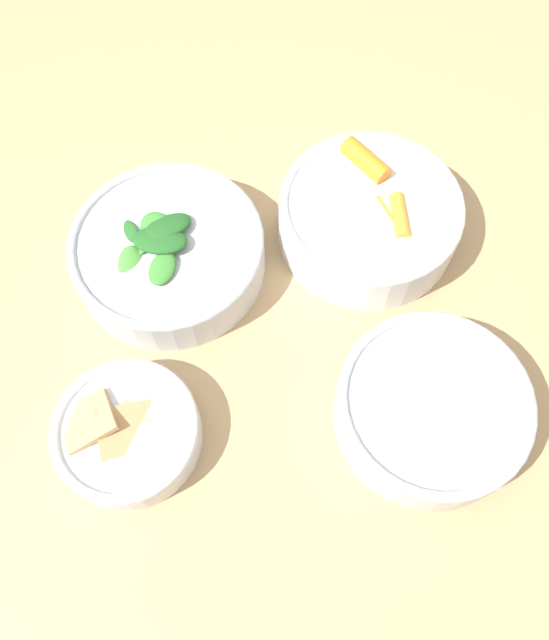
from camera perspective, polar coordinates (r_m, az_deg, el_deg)
name	(u,v)px	position (r m, az deg, el deg)	size (l,w,h in m)	color
ground_plane	(265,493)	(1.33, -0.84, -15.58)	(10.00, 10.00, 0.00)	#4C4238
dining_table	(258,395)	(0.72, -1.52, -6.89)	(1.14, 1.07, 0.73)	tan
bowl_carrots	(369,217)	(0.68, 8.67, 9.31)	(0.19, 0.19, 0.07)	white
bowl_greens	(168,252)	(0.66, -9.74, 6.13)	(0.20, 0.20, 0.07)	silver
bowl_beans_hotdog	(431,408)	(0.60, 14.08, -7.84)	(0.18, 0.18, 0.05)	silver
bowl_cookies	(126,432)	(0.60, -13.45, -9.92)	(0.14, 0.14, 0.05)	silver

